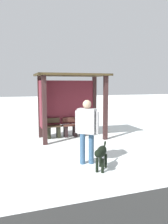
# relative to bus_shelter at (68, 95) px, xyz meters

# --- Properties ---
(ground_plane) EXTENTS (60.00, 60.00, 0.00)m
(ground_plane) POSITION_rel_bus_shelter_xyz_m (0.11, -0.22, -1.71)
(ground_plane) COLOR white
(bus_shelter) EXTENTS (2.71, 1.59, 2.50)m
(bus_shelter) POSITION_rel_bus_shelter_xyz_m (0.00, 0.00, 0.00)
(bus_shelter) COLOR #341E1E
(bus_shelter) RESTS_ON ground
(bench_left_inside) EXTENTS (0.58, 0.37, 0.78)m
(bench_left_inside) POSITION_rel_bus_shelter_xyz_m (-0.57, 0.09, -1.39)
(bench_left_inside) COLOR #403222
(bench_left_inside) RESTS_ON ground
(bench_center_inside) EXTENTS (0.58, 0.37, 0.77)m
(bench_center_inside) POSITION_rel_bus_shelter_xyz_m (0.11, 0.09, -1.40)
(bench_center_inside) COLOR #4E2B23
(bench_center_inside) RESTS_ON ground
(bench_right_inside) EXTENTS (0.58, 0.38, 0.72)m
(bench_right_inside) POSITION_rel_bus_shelter_xyz_m (0.80, 0.09, -1.42)
(bench_right_inside) COLOR #413423
(bench_right_inside) RESTS_ON ground
(person_walking) EXTENTS (0.56, 0.50, 1.71)m
(person_walking) POSITION_rel_bus_shelter_xyz_m (-0.27, -3.04, -0.70)
(person_walking) COLOR #B5B3B5
(person_walking) RESTS_ON ground
(dog) EXTENTS (0.60, 0.79, 0.62)m
(dog) POSITION_rel_bus_shelter_xyz_m (-0.09, -3.59, -1.27)
(dog) COLOR black
(dog) RESTS_ON ground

